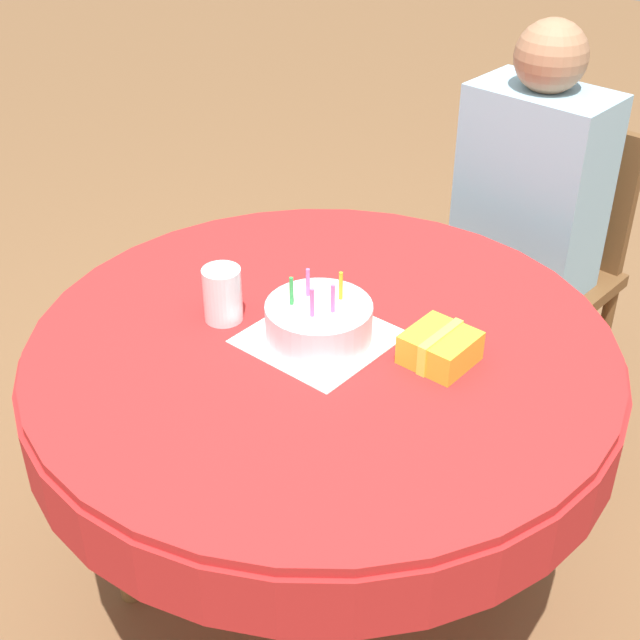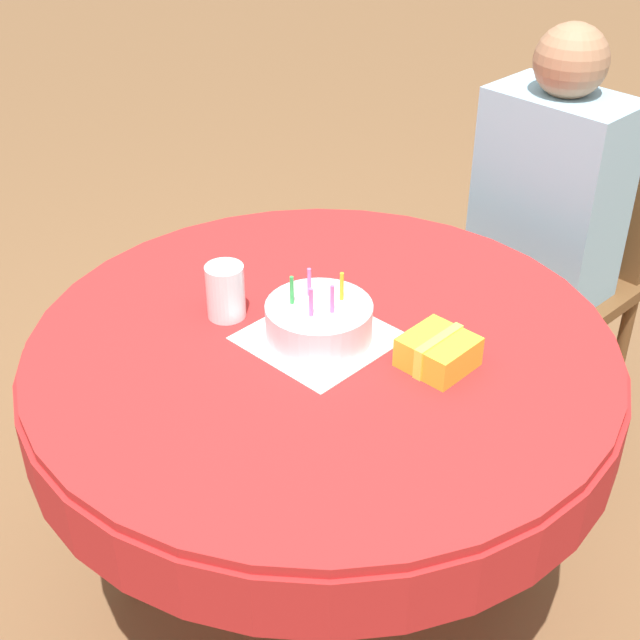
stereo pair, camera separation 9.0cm
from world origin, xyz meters
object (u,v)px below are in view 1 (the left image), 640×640
drinking_glass (223,294)px  birthday_cake (317,322)px  gift_box (440,348)px  chair (534,262)px  person (526,204)px

drinking_glass → birthday_cake: bearing=19.2°
drinking_glass → gift_box: drinking_glass is taller
chair → drinking_glass: (-0.19, -1.01, 0.29)m
person → gift_box: person is taller
chair → birthday_cake: 0.98m
birthday_cake → gift_box: birthday_cake is taller
chair → drinking_glass: bearing=-98.7°
person → gift_box: size_ratio=9.20×
person → birthday_cake: size_ratio=5.52×
person → drinking_glass: (-0.19, -0.92, 0.07)m
person → drinking_glass: person is taller
chair → drinking_glass: 1.07m
chair → drinking_glass: chair is taller
chair → person: (-0.00, -0.09, 0.22)m
drinking_glass → gift_box: size_ratio=0.91×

